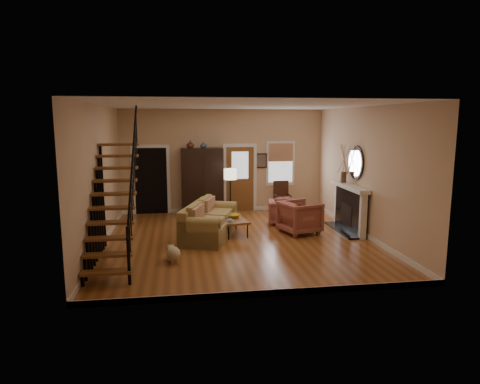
{
  "coord_description": "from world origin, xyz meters",
  "views": [
    {
      "loc": [
        -1.46,
        -10.2,
        2.95
      ],
      "look_at": [
        0.1,
        0.4,
        1.15
      ],
      "focal_mm": 32.0,
      "sensor_mm": 36.0,
      "label": 1
    }
  ],
  "objects": [
    {
      "name": "coffee_table",
      "position": [
        -0.07,
        0.59,
        0.21
      ],
      "size": [
        0.82,
        1.17,
        0.41
      ],
      "primitive_type": null,
      "rotation": [
        0.0,
        0.0,
        0.19
      ],
      "color": "brown",
      "rests_on": "ground"
    },
    {
      "name": "sofa",
      "position": [
        -0.68,
        0.39,
        0.43
      ],
      "size": [
        1.67,
        2.49,
        0.85
      ],
      "primitive_type": null,
      "rotation": [
        0.0,
        0.0,
        -0.32
      ],
      "color": "#9D8447",
      "rests_on": "ground"
    },
    {
      "name": "side_chair",
      "position": [
        1.85,
        2.95,
        0.51
      ],
      "size": [
        0.54,
        0.54,
        1.02
      ],
      "primitive_type": null,
      "color": "#3C2213",
      "rests_on": "ground"
    },
    {
      "name": "room",
      "position": [
        -0.41,
        1.76,
        1.51
      ],
      "size": [
        7.0,
        7.33,
        3.3
      ],
      "color": "#975526",
      "rests_on": "ground"
    },
    {
      "name": "vase_a",
      "position": [
        -1.05,
        3.05,
        2.22
      ],
      "size": [
        0.24,
        0.24,
        0.25
      ],
      "primitive_type": "imported",
      "color": "#4C2619",
      "rests_on": "armoire"
    },
    {
      "name": "fireplace",
      "position": [
        3.13,
        0.5,
        0.74
      ],
      "size": [
        0.33,
        1.95,
        2.3
      ],
      "color": "black",
      "rests_on": "ground"
    },
    {
      "name": "books",
      "position": [
        -0.19,
        0.29,
        0.44
      ],
      "size": [
        0.2,
        0.27,
        0.05
      ],
      "primitive_type": null,
      "color": "beige",
      "rests_on": "coffee_table"
    },
    {
      "name": "armchair_right",
      "position": [
        1.48,
        1.52,
        0.35
      ],
      "size": [
        0.89,
        0.87,
        0.69
      ],
      "primitive_type": "imported",
      "rotation": [
        0.0,
        0.0,
        1.38
      ],
      "color": "maroon",
      "rests_on": "ground"
    },
    {
      "name": "armchair_left",
      "position": [
        1.7,
        0.44,
        0.43
      ],
      "size": [
        1.17,
        1.15,
        0.86
      ],
      "primitive_type": "imported",
      "rotation": [
        0.0,
        0.0,
        1.87
      ],
      "color": "maroon",
      "rests_on": "ground"
    },
    {
      "name": "bowl",
      "position": [
        -0.02,
        0.74,
        0.46
      ],
      "size": [
        0.37,
        0.37,
        0.09
      ],
      "primitive_type": "imported",
      "color": "gold",
      "rests_on": "coffee_table"
    },
    {
      "name": "vase_b",
      "position": [
        -0.65,
        3.05,
        2.21
      ],
      "size": [
        0.2,
        0.2,
        0.21
      ],
      "primitive_type": "imported",
      "color": "#334C60",
      "rests_on": "armoire"
    },
    {
      "name": "floor_lamp",
      "position": [
        0.03,
        1.81,
        0.79
      ],
      "size": [
        0.45,
        0.45,
        1.59
      ],
      "primitive_type": null,
      "rotation": [
        0.0,
        0.0,
        0.26
      ],
      "color": "black",
      "rests_on": "ground"
    },
    {
      "name": "armoire",
      "position": [
        -0.7,
        3.15,
        1.05
      ],
      "size": [
        1.3,
        0.6,
        2.1
      ],
      "primitive_type": null,
      "color": "black",
      "rests_on": "ground"
    },
    {
      "name": "dog",
      "position": [
        -1.59,
        -1.47,
        0.17
      ],
      "size": [
        0.41,
        0.54,
        0.35
      ],
      "primitive_type": null,
      "rotation": [
        0.0,
        0.0,
        0.28
      ],
      "color": "beige",
      "rests_on": "ground"
    },
    {
      "name": "staircase",
      "position": [
        -2.78,
        -1.3,
        1.6
      ],
      "size": [
        0.94,
        2.8,
        3.2
      ],
      "primitive_type": null,
      "color": "brown",
      "rests_on": "ground"
    }
  ]
}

